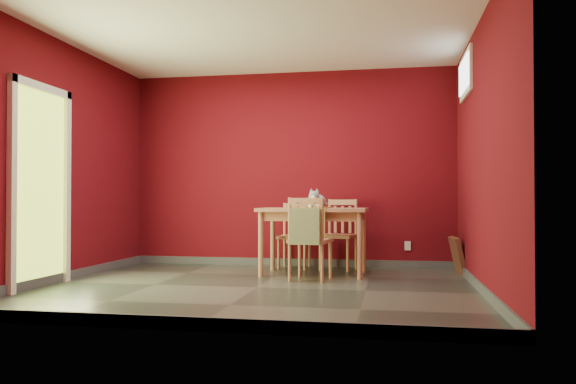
% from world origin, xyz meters
% --- Properties ---
extents(ground, '(4.50, 4.50, 0.00)m').
position_xyz_m(ground, '(0.00, 0.00, 0.00)').
color(ground, '#2D342D').
rests_on(ground, ground).
extents(room_shell, '(4.50, 4.50, 4.50)m').
position_xyz_m(room_shell, '(0.00, 0.00, 0.05)').
color(room_shell, '#52080F').
rests_on(room_shell, ground).
extents(doorway, '(0.06, 1.01, 2.13)m').
position_xyz_m(doorway, '(-2.23, -0.40, 1.12)').
color(doorway, '#B7D838').
rests_on(doorway, ground).
extents(window, '(0.05, 0.90, 0.50)m').
position_xyz_m(window, '(2.23, 1.00, 2.35)').
color(window, white).
rests_on(window, room_shell).
extents(outlet_plate, '(0.08, 0.02, 0.12)m').
position_xyz_m(outlet_plate, '(1.60, 1.99, 0.30)').
color(outlet_plate, silver).
rests_on(outlet_plate, room_shell).
extents(dining_table, '(1.32, 0.79, 0.81)m').
position_xyz_m(dining_table, '(0.45, 1.11, 0.71)').
color(dining_table, '#B57654').
rests_on(dining_table, ground).
extents(table_runner, '(0.39, 0.78, 0.39)m').
position_xyz_m(table_runner, '(0.45, 0.98, 0.75)').
color(table_runner, olive).
rests_on(table_runner, dining_table).
extents(chair_far_left, '(0.42, 0.42, 0.87)m').
position_xyz_m(chair_far_left, '(0.10, 1.78, 0.45)').
color(chair_far_left, '#B57654').
rests_on(chair_far_left, ground).
extents(chair_far_right, '(0.52, 0.52, 0.92)m').
position_xyz_m(chair_far_right, '(0.71, 1.69, 0.47)').
color(chair_far_right, '#B57654').
rests_on(chair_far_right, ground).
extents(chair_near, '(0.50, 0.50, 0.94)m').
position_xyz_m(chair_near, '(0.47, 0.60, 0.48)').
color(chair_near, '#B57654').
rests_on(chair_near, ground).
extents(tote_bag, '(0.33, 0.20, 0.46)m').
position_xyz_m(tote_bag, '(0.45, 0.38, 0.62)').
color(tote_bag, '#8B9B64').
rests_on(tote_bag, chair_near).
extents(cat, '(0.37, 0.53, 0.24)m').
position_xyz_m(cat, '(0.49, 1.05, 0.93)').
color(cat, slate).
rests_on(cat, table_runner).
extents(picture_frame, '(0.19, 0.46, 0.45)m').
position_xyz_m(picture_frame, '(2.19, 1.52, 0.23)').
color(picture_frame, brown).
rests_on(picture_frame, ground).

